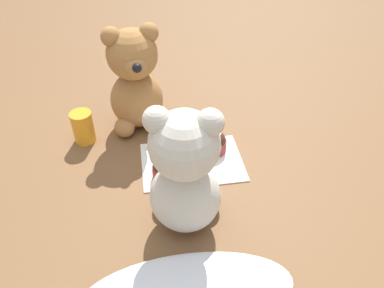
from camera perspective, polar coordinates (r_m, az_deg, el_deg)
The scene contains 7 objects.
ground_plane at distance 0.88m, azimuth -0.00°, elevation -2.82°, with size 4.00×4.00×0.00m, color brown.
knitted_placemat at distance 0.88m, azimuth -0.00°, elevation -2.67°, with size 0.24×0.17×0.01m, color silver.
teddy_bear_cream at distance 0.66m, azimuth -1.07°, elevation -4.48°, with size 0.16×0.15×0.27m.
teddy_bear_tan at distance 0.94m, azimuth -8.65°, elevation 9.43°, with size 0.15×0.15×0.27m.
cupcake_near_cream_bear at distance 0.83m, azimuth -4.28°, elevation -3.66°, with size 0.05×0.05×0.07m.
cupcake_near_tan_bear at distance 0.90m, azimuth 3.52°, elevation 0.29°, with size 0.06×0.06×0.07m.
juice_glass at distance 0.96m, azimuth -16.26°, elevation 2.49°, with size 0.05×0.05×0.08m, color orange.
Camera 1 is at (0.10, 0.65, 0.59)m, focal length 35.00 mm.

